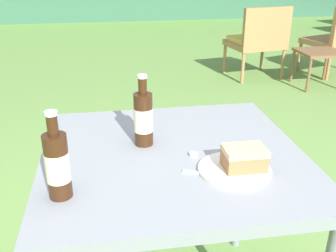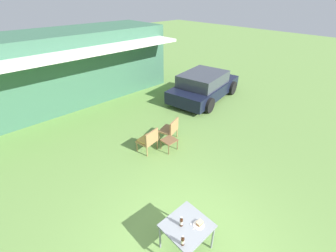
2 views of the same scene
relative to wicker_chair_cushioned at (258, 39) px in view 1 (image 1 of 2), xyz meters
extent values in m
cylinder|color=#9E7547|center=(0.20, 0.32, -0.27)|extent=(0.04, 0.04, 0.34)
cylinder|color=#9E7547|center=(-0.30, 0.24, -0.27)|extent=(0.04, 0.04, 0.34)
cylinder|color=#9E7547|center=(0.28, -0.11, -0.27)|extent=(0.04, 0.04, 0.34)
cylinder|color=#9E7547|center=(-0.22, -0.20, -0.27)|extent=(0.04, 0.04, 0.34)
cube|color=#9E7547|center=(-0.01, 0.06, -0.07)|extent=(0.64, 0.59, 0.06)
cube|color=#9E7547|center=(0.03, -0.16, 0.16)|extent=(0.57, 0.15, 0.41)
cube|color=gold|center=(-0.01, 0.06, -0.02)|extent=(0.57, 0.51, 0.05)
cylinder|color=#9E7547|center=(1.11, 0.35, -0.27)|extent=(0.04, 0.04, 0.34)
cylinder|color=#9E7547|center=(0.63, 0.19, -0.27)|extent=(0.04, 0.04, 0.34)
cylinder|color=#9E7547|center=(0.77, -0.23, -0.27)|extent=(0.04, 0.04, 0.34)
cube|color=#9E7547|center=(0.94, 0.06, -0.07)|extent=(0.70, 0.66, 0.06)
cube|color=brown|center=(0.54, -0.41, -0.07)|extent=(0.45, 0.42, 0.03)
cylinder|color=brown|center=(0.34, -0.60, -0.27)|extent=(0.03, 0.03, 0.36)
cylinder|color=brown|center=(0.34, -0.23, -0.27)|extent=(0.03, 0.03, 0.36)
cylinder|color=brown|center=(0.74, -0.23, -0.27)|extent=(0.03, 0.03, 0.36)
cube|color=gray|center=(-1.51, -3.09, 0.27)|extent=(0.84, 0.80, 0.04)
cylinder|color=gray|center=(-1.89, -2.73, -0.10)|extent=(0.04, 0.04, 0.69)
cylinder|color=gray|center=(-1.13, -2.73, -0.10)|extent=(0.04, 0.04, 0.69)
cylinder|color=silver|center=(-1.35, -3.24, 0.29)|extent=(0.22, 0.22, 0.01)
cube|color=#9E6B42|center=(-1.32, -3.24, 0.32)|extent=(0.12, 0.09, 0.05)
cube|color=tan|center=(-1.32, -3.24, 0.35)|extent=(0.12, 0.09, 0.02)
cylinder|color=#381E0F|center=(-1.59, -3.01, 0.37)|extent=(0.06, 0.06, 0.18)
cylinder|color=#381E0F|center=(-1.59, -3.01, 0.49)|extent=(0.03, 0.03, 0.05)
cylinder|color=silver|center=(-1.59, -3.01, 0.52)|extent=(0.03, 0.03, 0.01)
cylinder|color=beige|center=(-1.59, -3.01, 0.37)|extent=(0.06, 0.06, 0.08)
cylinder|color=#381E0F|center=(-1.84, -3.29, 0.37)|extent=(0.06, 0.06, 0.18)
cylinder|color=#381E0F|center=(-1.84, -3.29, 0.49)|extent=(0.03, 0.03, 0.05)
cylinder|color=silver|center=(-1.84, -3.29, 0.52)|extent=(0.03, 0.03, 0.01)
cylinder|color=beige|center=(-1.84, -3.29, 0.37)|extent=(0.06, 0.06, 0.08)
cube|color=silver|center=(-1.42, -3.25, 0.29)|extent=(0.16, 0.07, 0.01)
cylinder|color=silver|center=(-1.45, -3.12, 0.29)|extent=(0.03, 0.03, 0.01)
camera|label=1|loc=(-1.70, -4.20, 0.88)|focal=42.00mm
camera|label=2|loc=(-3.59, -4.79, 4.11)|focal=24.00mm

